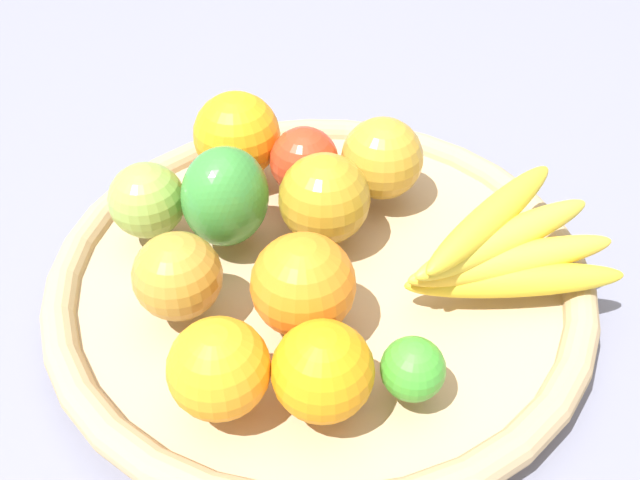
{
  "coord_description": "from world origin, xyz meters",
  "views": [
    {
      "loc": [
        -0.29,
        0.33,
        0.45
      ],
      "look_at": [
        0.0,
        0.0,
        0.06
      ],
      "focal_mm": 38.64,
      "sensor_mm": 36.0,
      "label": 1
    }
  ],
  "objects_px": {
    "apple_0": "(304,161)",
    "apple_3": "(324,199)",
    "orange_0": "(237,135)",
    "lime_0": "(413,369)",
    "apple_4": "(382,158)",
    "bell_pepper": "(225,197)",
    "orange_3": "(219,368)",
    "apple_1": "(178,276)",
    "orange_2": "(303,285)",
    "banana_bunch": "(506,249)",
    "apple_2": "(147,200)",
    "orange_1": "(323,371)"
  },
  "relations": [
    {
      "from": "bell_pepper",
      "to": "apple_3",
      "type": "distance_m",
      "value": 0.08
    },
    {
      "from": "lime_0",
      "to": "apple_2",
      "type": "distance_m",
      "value": 0.28
    },
    {
      "from": "apple_2",
      "to": "orange_3",
      "type": "height_order",
      "value": "orange_3"
    },
    {
      "from": "apple_3",
      "to": "orange_1",
      "type": "bearing_deg",
      "value": 130.65
    },
    {
      "from": "banana_bunch",
      "to": "orange_2",
      "type": "bearing_deg",
      "value": 57.85
    },
    {
      "from": "bell_pepper",
      "to": "apple_1",
      "type": "height_order",
      "value": "bell_pepper"
    },
    {
      "from": "apple_0",
      "to": "apple_3",
      "type": "distance_m",
      "value": 0.07
    },
    {
      "from": "apple_4",
      "to": "bell_pepper",
      "type": "height_order",
      "value": "bell_pepper"
    },
    {
      "from": "bell_pepper",
      "to": "apple_2",
      "type": "bearing_deg",
      "value": -66.09
    },
    {
      "from": "orange_1",
      "to": "apple_1",
      "type": "bearing_deg",
      "value": 2.05
    },
    {
      "from": "orange_2",
      "to": "apple_0",
      "type": "relative_size",
      "value": 1.23
    },
    {
      "from": "apple_0",
      "to": "orange_0",
      "type": "bearing_deg",
      "value": 16.5
    },
    {
      "from": "apple_4",
      "to": "orange_1",
      "type": "height_order",
      "value": "apple_4"
    },
    {
      "from": "banana_bunch",
      "to": "orange_0",
      "type": "relative_size",
      "value": 2.18
    },
    {
      "from": "lime_0",
      "to": "orange_2",
      "type": "xyz_separation_m",
      "value": [
        0.1,
        0.0,
        0.02
      ]
    },
    {
      "from": "orange_0",
      "to": "apple_3",
      "type": "xyz_separation_m",
      "value": [
        -0.13,
        0.02,
        -0.0
      ]
    },
    {
      "from": "apple_1",
      "to": "apple_3",
      "type": "height_order",
      "value": "apple_3"
    },
    {
      "from": "apple_4",
      "to": "lime_0",
      "type": "distance_m",
      "value": 0.23
    },
    {
      "from": "lime_0",
      "to": "orange_2",
      "type": "relative_size",
      "value": 0.58
    },
    {
      "from": "orange_3",
      "to": "apple_1",
      "type": "bearing_deg",
      "value": -23.64
    },
    {
      "from": "banana_bunch",
      "to": "lime_0",
      "type": "bearing_deg",
      "value": 94.15
    },
    {
      "from": "banana_bunch",
      "to": "orange_1",
      "type": "xyz_separation_m",
      "value": [
        0.03,
        0.19,
        0.0
      ]
    },
    {
      "from": "orange_2",
      "to": "apple_0",
      "type": "bearing_deg",
      "value": -48.02
    },
    {
      "from": "orange_2",
      "to": "apple_2",
      "type": "height_order",
      "value": "orange_2"
    },
    {
      "from": "apple_0",
      "to": "banana_bunch",
      "type": "bearing_deg",
      "value": -175.14
    },
    {
      "from": "banana_bunch",
      "to": "apple_1",
      "type": "bearing_deg",
      "value": 48.73
    },
    {
      "from": "lime_0",
      "to": "bell_pepper",
      "type": "distance_m",
      "value": 0.22
    },
    {
      "from": "apple_1",
      "to": "apple_2",
      "type": "xyz_separation_m",
      "value": [
        0.09,
        -0.04,
        -0.0
      ]
    },
    {
      "from": "orange_0",
      "to": "orange_1",
      "type": "height_order",
      "value": "orange_0"
    },
    {
      "from": "banana_bunch",
      "to": "apple_0",
      "type": "relative_size",
      "value": 2.8
    },
    {
      "from": "apple_4",
      "to": "bell_pepper",
      "type": "bearing_deg",
      "value": 66.88
    },
    {
      "from": "apple_3",
      "to": "orange_3",
      "type": "height_order",
      "value": "apple_3"
    },
    {
      "from": "apple_4",
      "to": "apple_1",
      "type": "distance_m",
      "value": 0.22
    },
    {
      "from": "banana_bunch",
      "to": "orange_3",
      "type": "relative_size",
      "value": 2.59
    },
    {
      "from": "orange_0",
      "to": "apple_3",
      "type": "bearing_deg",
      "value": 172.28
    },
    {
      "from": "lime_0",
      "to": "apple_3",
      "type": "bearing_deg",
      "value": -29.02
    },
    {
      "from": "bell_pepper",
      "to": "apple_4",
      "type": "bearing_deg",
      "value": 147.35
    },
    {
      "from": "apple_3",
      "to": "orange_3",
      "type": "relative_size",
      "value": 1.13
    },
    {
      "from": "bell_pepper",
      "to": "apple_2",
      "type": "height_order",
      "value": "bell_pepper"
    },
    {
      "from": "apple_1",
      "to": "apple_3",
      "type": "relative_size",
      "value": 0.87
    },
    {
      "from": "lime_0",
      "to": "orange_0",
      "type": "xyz_separation_m",
      "value": [
        0.28,
        -0.1,
        0.02
      ]
    },
    {
      "from": "apple_3",
      "to": "apple_2",
      "type": "bearing_deg",
      "value": 39.08
    },
    {
      "from": "apple_1",
      "to": "orange_2",
      "type": "bearing_deg",
      "value": -147.27
    },
    {
      "from": "orange_1",
      "to": "apple_2",
      "type": "relative_size",
      "value": 1.05
    },
    {
      "from": "apple_1",
      "to": "orange_3",
      "type": "xyz_separation_m",
      "value": [
        -0.09,
        0.04,
        0.0
      ]
    },
    {
      "from": "orange_3",
      "to": "apple_0",
      "type": "bearing_deg",
      "value": -60.98
    },
    {
      "from": "orange_3",
      "to": "bell_pepper",
      "type": "bearing_deg",
      "value": -44.54
    },
    {
      "from": "orange_2",
      "to": "banana_bunch",
      "type": "height_order",
      "value": "orange_2"
    },
    {
      "from": "orange_2",
      "to": "lime_0",
      "type": "bearing_deg",
      "value": -178.95
    },
    {
      "from": "bell_pepper",
      "to": "orange_0",
      "type": "height_order",
      "value": "bell_pepper"
    }
  ]
}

